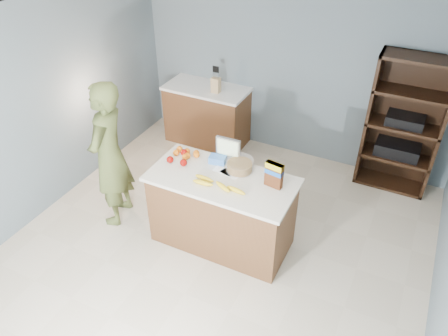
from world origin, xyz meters
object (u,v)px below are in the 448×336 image
at_px(counter_peninsula, 222,213).
at_px(person, 109,156).
at_px(shelving_unit, 404,126).
at_px(tv, 228,148).
at_px(cereal_box, 274,173).

distance_m(counter_peninsula, person, 1.43).
relative_size(counter_peninsula, shelving_unit, 0.87).
bearing_deg(tv, cereal_box, -19.33).
bearing_deg(cereal_box, shelving_unit, 62.16).
xyz_separation_m(shelving_unit, cereal_box, (-1.02, -1.94, 0.20)).
xyz_separation_m(counter_peninsula, shelving_unit, (1.55, 2.05, 0.45)).
bearing_deg(shelving_unit, person, -142.50).
relative_size(counter_peninsula, cereal_box, 5.63).
distance_m(counter_peninsula, shelving_unit, 2.61).
height_order(shelving_unit, tv, shelving_unit).
xyz_separation_m(counter_peninsula, cereal_box, (0.53, 0.11, 0.65)).
xyz_separation_m(shelving_unit, tv, (-1.64, -1.72, 0.19)).
height_order(tv, cereal_box, tv).
relative_size(shelving_unit, person, 1.01).
bearing_deg(person, cereal_box, 84.06).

